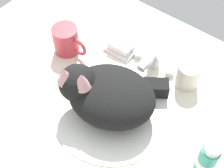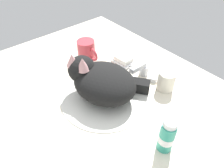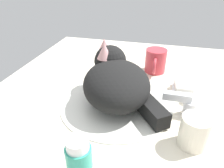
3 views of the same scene
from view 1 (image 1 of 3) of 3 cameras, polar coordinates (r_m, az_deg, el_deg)
The scene contains 9 objects.
ground_plane at distance 90.50cm, azimuth -0.05°, elevation -5.01°, with size 110.00×82.50×3.00cm, color silver.
sink_basin at distance 88.96cm, azimuth -0.05°, elevation -4.38°, with size 32.01×32.01×0.66cm, color silver.
faucet at distance 96.85cm, azimuth 6.86°, elevation 3.88°, with size 13.85×9.19×6.18cm.
cat at distance 83.75cm, azimuth -0.96°, elevation -1.57°, with size 27.08×27.24×15.38cm.
coffee_mug at distance 100.46cm, azimuth -7.73°, elevation 7.42°, with size 11.68×7.59×8.54cm.
rinse_cup at distance 93.80cm, azimuth 12.82°, elevation 1.49°, with size 6.35×6.35×7.44cm.
soap_dish at distance 102.08cm, azimuth 1.55°, elevation 5.94°, with size 9.00×6.40×1.20cm, color white.
soap_bar at distance 100.84cm, azimuth 1.57°, elevation 6.61°, with size 7.08×4.96×2.21cm, color white.
toothpaste_bottle at distance 79.22cm, azimuth 15.72°, elevation -12.49°, with size 4.45×4.45×11.80cm.
Camera 1 is at (29.49, -37.97, 75.18)cm, focal length 53.71 mm.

